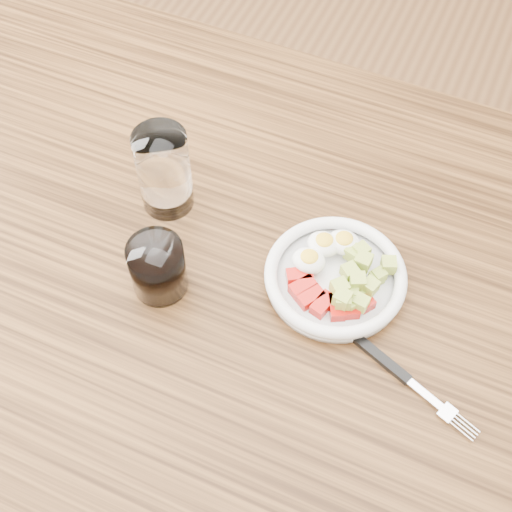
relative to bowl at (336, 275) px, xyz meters
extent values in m
plane|color=brown|center=(-0.10, -0.03, -0.79)|extent=(4.00, 4.00, 0.00)
cube|color=brown|center=(-0.75, 0.32, -0.42)|extent=(0.07, 0.07, 0.73)
cube|color=brown|center=(-0.10, -0.03, -0.04)|extent=(1.50, 0.90, 0.04)
cylinder|color=white|center=(0.00, 0.00, -0.01)|extent=(0.19, 0.19, 0.01)
torus|color=white|center=(0.00, 0.00, 0.00)|extent=(0.19, 0.19, 0.02)
cube|color=#B3120B|center=(-0.04, -0.02, 0.00)|extent=(0.04, 0.04, 0.02)
cube|color=#B3120B|center=(-0.03, -0.04, 0.00)|extent=(0.04, 0.04, 0.02)
cube|color=#B3120B|center=(-0.02, -0.05, 0.00)|extent=(0.04, 0.04, 0.02)
cube|color=#B3120B|center=(0.00, -0.05, 0.00)|extent=(0.03, 0.04, 0.02)
cube|color=#B3120B|center=(0.02, -0.05, 0.00)|extent=(0.03, 0.04, 0.02)
cube|color=#B3120B|center=(0.03, -0.04, 0.00)|extent=(0.03, 0.04, 0.02)
cube|color=#B3120B|center=(0.04, -0.02, 0.00)|extent=(0.04, 0.04, 0.02)
ellipsoid|color=white|center=(-0.03, 0.03, 0.01)|extent=(0.05, 0.04, 0.03)
ellipsoid|color=yellow|center=(-0.03, 0.03, 0.02)|extent=(0.02, 0.02, 0.01)
ellipsoid|color=white|center=(-0.01, 0.05, 0.01)|extent=(0.05, 0.04, 0.03)
ellipsoid|color=yellow|center=(-0.01, 0.05, 0.02)|extent=(0.02, 0.02, 0.01)
ellipsoid|color=white|center=(-0.04, 0.00, 0.01)|extent=(0.05, 0.04, 0.03)
ellipsoid|color=yellow|center=(-0.04, 0.00, 0.02)|extent=(0.02, 0.02, 0.01)
cube|color=#B2BF49|center=(0.05, 0.02, 0.01)|extent=(0.02, 0.02, 0.02)
cube|color=#B2BF49|center=(0.02, -0.04, 0.02)|extent=(0.02, 0.02, 0.02)
cube|color=#B2BF49|center=(0.03, 0.00, 0.02)|extent=(0.02, 0.02, 0.02)
cube|color=#B2BF49|center=(0.03, -0.02, 0.01)|extent=(0.02, 0.02, 0.02)
cube|color=#B2BF49|center=(0.06, 0.04, 0.01)|extent=(0.03, 0.03, 0.02)
cube|color=#B2BF49|center=(0.01, 0.04, 0.01)|extent=(0.02, 0.02, 0.02)
cube|color=#B2BF49|center=(0.03, -0.01, 0.02)|extent=(0.03, 0.03, 0.02)
cube|color=#B2BF49|center=(0.05, 0.02, 0.00)|extent=(0.02, 0.02, 0.02)
cube|color=#B2BF49|center=(0.05, -0.01, 0.02)|extent=(0.02, 0.02, 0.02)
cube|color=#B2BF49|center=(0.04, -0.04, 0.01)|extent=(0.03, 0.03, 0.02)
cube|color=#B2BF49|center=(0.04, -0.01, 0.00)|extent=(0.02, 0.02, 0.02)
cube|color=#B2BF49|center=(0.03, 0.02, 0.02)|extent=(0.02, 0.02, 0.02)
cube|color=#B2BF49|center=(0.02, -0.04, 0.02)|extent=(0.02, 0.02, 0.02)
cube|color=#B2BF49|center=(0.02, 0.04, 0.02)|extent=(0.03, 0.03, 0.02)
cube|color=#B2BF49|center=(0.03, 0.00, 0.01)|extent=(0.02, 0.02, 0.02)
cube|color=#B2BF49|center=(0.05, -0.03, 0.01)|extent=(0.02, 0.02, 0.02)
cube|color=#B2BF49|center=(0.02, 0.00, 0.02)|extent=(0.03, 0.03, 0.02)
cube|color=#B2BF49|center=(0.01, -0.03, 0.01)|extent=(0.03, 0.03, 0.02)
cube|color=black|center=(0.09, -0.08, -0.01)|extent=(0.09, 0.05, 0.01)
cube|color=silver|center=(0.16, -0.11, -0.01)|extent=(0.05, 0.03, 0.00)
cube|color=silver|center=(0.19, -0.12, -0.01)|extent=(0.02, 0.03, 0.00)
cylinder|color=silver|center=(0.21, -0.14, -0.01)|extent=(0.03, 0.01, 0.00)
cylinder|color=silver|center=(0.21, -0.13, -0.01)|extent=(0.03, 0.01, 0.00)
cylinder|color=silver|center=(0.22, -0.13, -0.01)|extent=(0.03, 0.01, 0.00)
cylinder|color=silver|center=(0.22, -0.12, -0.01)|extent=(0.03, 0.01, 0.00)
cylinder|color=white|center=(-0.27, 0.03, 0.05)|extent=(0.08, 0.08, 0.13)
cylinder|color=white|center=(-0.22, -0.10, 0.02)|extent=(0.07, 0.07, 0.09)
cylinder|color=black|center=(-0.22, -0.10, 0.02)|extent=(0.07, 0.07, 0.07)
camera|label=1|loc=(0.11, -0.51, 0.81)|focal=50.00mm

